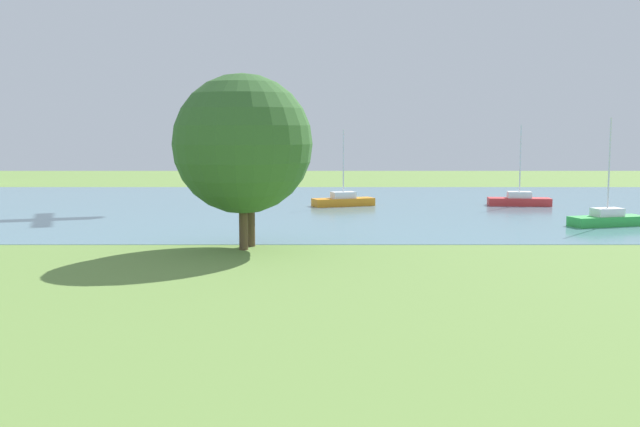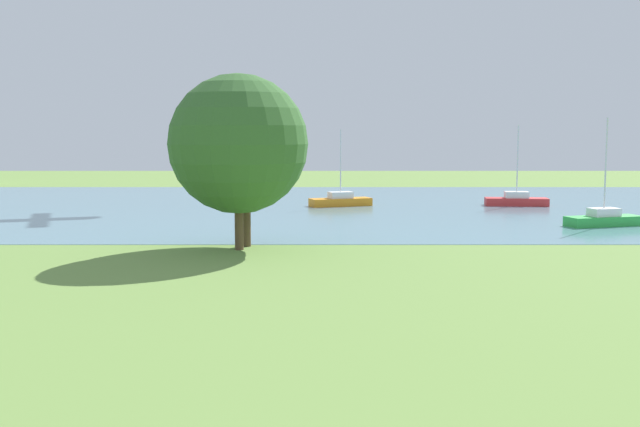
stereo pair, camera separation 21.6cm
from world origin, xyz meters
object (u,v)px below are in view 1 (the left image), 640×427
object	(u,v)px
sailboat_orange	(340,200)
sailboat_red	(515,200)
tree_west_far	(239,144)
sailboat_green	(603,219)
tree_west_near	(246,144)

from	to	relation	value
sailboat_orange	sailboat_red	bearing A→B (deg)	0.99
sailboat_orange	tree_west_far	xyz separation A→B (m)	(-5.61, -21.86, 4.78)
sailboat_green	tree_west_far	size ratio (longest dim) A/B	0.77
sailboat_red	sailboat_orange	world-z (taller)	sailboat_red
tree_west_far	sailboat_green	bearing A→B (deg)	23.51
sailboat_green	tree_west_far	bearing A→B (deg)	-156.49
sailboat_orange	sailboat_green	bearing A→B (deg)	-38.10
sailboat_red	sailboat_green	size ratio (longest dim) A/B	0.95
sailboat_orange	sailboat_green	distance (m)	20.24
sailboat_green	tree_west_near	world-z (taller)	tree_west_near
tree_west_far	sailboat_orange	bearing A→B (deg)	75.62
tree_west_far	tree_west_near	xyz separation A→B (m)	(0.26, 1.13, -0.03)
sailboat_red	tree_west_far	size ratio (longest dim) A/B	0.73
sailboat_red	sailboat_orange	bearing A→B (deg)	-179.01
sailboat_red	tree_west_near	bearing A→B (deg)	-132.39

